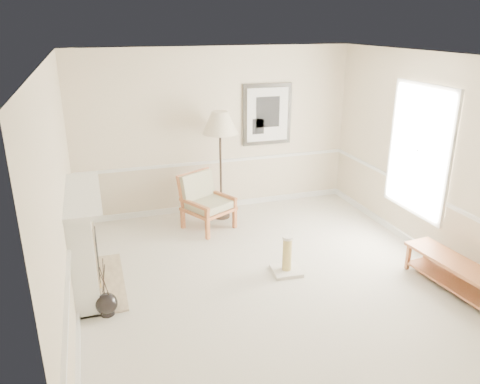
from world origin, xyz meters
name	(u,v)px	position (x,y,z in m)	size (l,w,h in m)	color
ground	(271,280)	(0.00, 0.00, 0.00)	(5.50, 5.50, 0.00)	silver
room	(283,143)	(0.14, 0.08, 1.87)	(5.04, 5.54, 2.92)	beige
fireplace	(84,242)	(-2.34, 0.60, 0.64)	(0.64, 1.64, 1.31)	white
floor_vase	(107,304)	(-2.15, -0.14, 0.14)	(0.26, 0.26, 0.76)	black
armchair	(204,199)	(-0.43, 1.99, 0.50)	(0.96, 0.98, 0.93)	#AC6837
floor_lamp	(220,126)	(-0.05, 2.30, 1.65)	(0.72, 0.72, 1.89)	black
bench	(454,271)	(2.15, -0.94, 0.27)	(0.55, 1.45, 0.40)	#AC6837
scratching_post	(287,261)	(0.27, 0.12, 0.17)	(0.42, 0.42, 0.55)	white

